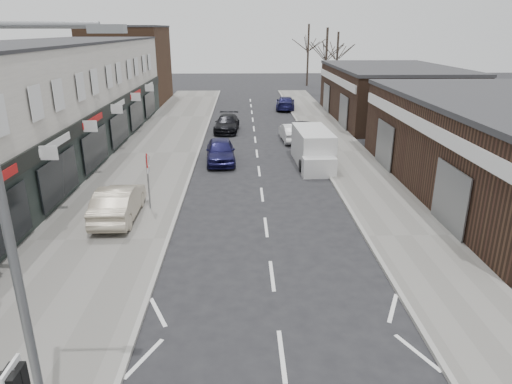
{
  "coord_description": "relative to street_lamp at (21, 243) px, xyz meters",
  "views": [
    {
      "loc": [
        -0.95,
        -7.52,
        7.87
      ],
      "look_at": [
        -0.51,
        7.15,
        2.6
      ],
      "focal_mm": 32.0,
      "sensor_mm": 36.0,
      "label": 1
    }
  ],
  "objects": [
    {
      "name": "tree_far_a",
      "position": [
        13.53,
        48.8,
        -4.62
      ],
      "size": [
        3.6,
        3.6,
        8.0
      ],
      "primitive_type": null,
      "color": "#382D26",
      "rests_on": "ground"
    },
    {
      "name": "tree_far_c",
      "position": [
        13.03,
        60.8,
        -4.62
      ],
      "size": [
        3.6,
        3.6,
        8.5
      ],
      "primitive_type": null,
      "color": "#382D26",
      "rests_on": "ground"
    },
    {
      "name": "pavement_left",
      "position": [
        -2.22,
        22.8,
        -4.56
      ],
      "size": [
        5.5,
        64.0,
        0.12
      ],
      "primitive_type": "cube",
      "color": "slate",
      "rests_on": "ground"
    },
    {
      "name": "white_van",
      "position": [
        7.85,
        20.12,
        -3.61
      ],
      "size": [
        2.11,
        5.54,
        2.13
      ],
      "rotation": [
        0.0,
        0.0,
        0.04
      ],
      "color": "silver",
      "rests_on": "ground"
    },
    {
      "name": "right_unit_far",
      "position": [
        17.03,
        34.8,
        -2.37
      ],
      "size": [
        10.0,
        16.0,
        4.5
      ],
      "primitive_type": "cube",
      "color": "#352218",
      "rests_on": "ground"
    },
    {
      "name": "parked_car_right_a",
      "position": [
        7.19,
        26.34,
        -3.97
      ],
      "size": [
        1.6,
        4.01,
        1.3
      ],
      "primitive_type": "imported",
      "rotation": [
        0.0,
        0.0,
        3.2
      ],
      "color": "silver",
      "rests_on": "ground"
    },
    {
      "name": "parked_car_left_b",
      "position": [
        2.33,
        29.83,
        -3.96
      ],
      "size": [
        2.11,
        4.62,
        1.31
      ],
      "primitive_type": "imported",
      "rotation": [
        0.0,
        0.0,
        -0.06
      ],
      "color": "black",
      "rests_on": "ground"
    },
    {
      "name": "parked_car_right_c",
      "position": [
        8.02,
        40.29,
        -3.96
      ],
      "size": [
        2.3,
        4.72,
        1.32
      ],
      "primitive_type": "imported",
      "rotation": [
        0.0,
        0.0,
        3.04
      ],
      "color": "#151543",
      "rests_on": "ground"
    },
    {
      "name": "parked_car_right_b",
      "position": [
        8.03,
        26.61,
        -3.85
      ],
      "size": [
        2.06,
        4.6,
        1.54
      ],
      "primitive_type": "imported",
      "rotation": [
        0.0,
        0.0,
        3.09
      ],
      "color": "black",
      "rests_on": "ground"
    },
    {
      "name": "brick_block_far",
      "position": [
        -8.97,
        45.8,
        -0.62
      ],
      "size": [
        8.0,
        10.0,
        8.0
      ],
      "primitive_type": "cube",
      "color": "#4B3020",
      "rests_on": "ground"
    },
    {
      "name": "shop_terrace_left",
      "position": [
        -8.97,
        20.3,
        -1.07
      ],
      "size": [
        8.0,
        41.0,
        7.1
      ],
      "primitive_type": "cube",
      "color": "silver",
      "rests_on": "ground"
    },
    {
      "name": "parked_car_left_a",
      "position": [
        2.2,
        20.74,
        -3.88
      ],
      "size": [
        2.0,
        4.42,
        1.47
      ],
      "primitive_type": "imported",
      "rotation": [
        0.0,
        0.0,
        0.06
      ],
      "color": "#151441",
      "rests_on": "ground"
    },
    {
      "name": "tree_far_b",
      "position": [
        16.03,
        54.8,
        -4.62
      ],
      "size": [
        3.6,
        3.6,
        7.5
      ],
      "primitive_type": null,
      "color": "#382D26",
      "rests_on": "ground"
    },
    {
      "name": "street_lamp",
      "position": [
        0.0,
        0.0,
        0.0
      ],
      "size": [
        2.23,
        0.22,
        8.0
      ],
      "color": "slate",
      "rests_on": "pavement_left"
    },
    {
      "name": "warning_sign",
      "position": [
        -0.63,
        12.8,
        -2.42
      ],
      "size": [
        0.12,
        0.8,
        2.7
      ],
      "color": "slate",
      "rests_on": "pavement_left"
    },
    {
      "name": "sedan_on_pavement",
      "position": [
        -1.78,
        11.71,
        -3.77
      ],
      "size": [
        1.62,
        4.44,
        1.45
      ],
      "primitive_type": "imported",
      "rotation": [
        0.0,
        0.0,
        3.16
      ],
      "color": "#ACA089",
      "rests_on": "pavement_left"
    },
    {
      "name": "pavement_right",
      "position": [
        10.28,
        22.8,
        -4.56
      ],
      "size": [
        3.5,
        64.0,
        0.12
      ],
      "primitive_type": "cube",
      "color": "slate",
      "rests_on": "ground"
    }
  ]
}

